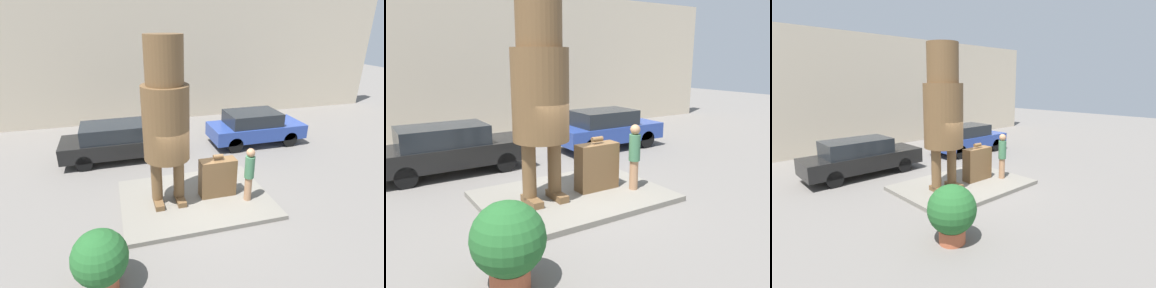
% 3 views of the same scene
% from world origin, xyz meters
% --- Properties ---
extents(ground_plane, '(60.00, 60.00, 0.00)m').
position_xyz_m(ground_plane, '(0.00, 0.00, 0.00)').
color(ground_plane, slate).
extents(pedestal, '(4.60, 3.30, 0.14)m').
position_xyz_m(pedestal, '(0.00, 0.00, 0.07)').
color(pedestal, slate).
rests_on(pedestal, ground_plane).
extents(building_backdrop, '(28.00, 0.60, 6.44)m').
position_xyz_m(building_backdrop, '(0.00, 8.93, 3.22)').
color(building_backdrop, beige).
rests_on(building_backdrop, ground_plane).
extents(statue_figure, '(1.31, 1.31, 4.86)m').
position_xyz_m(statue_figure, '(-0.86, 0.01, 2.98)').
color(statue_figure, brown).
rests_on(statue_figure, pedestal).
extents(giant_suitcase, '(1.13, 0.43, 1.40)m').
position_xyz_m(giant_suitcase, '(0.71, -0.02, 0.75)').
color(giant_suitcase, brown).
rests_on(giant_suitcase, pedestal).
extents(tourist, '(0.29, 0.29, 1.72)m').
position_xyz_m(tourist, '(1.52, -0.54, 1.08)').
color(tourist, '#A87A56').
rests_on(tourist, pedestal).
extents(parked_car_black, '(4.67, 1.70, 1.51)m').
position_xyz_m(parked_car_black, '(-2.10, 3.85, 0.79)').
color(parked_car_black, black).
rests_on(parked_car_black, ground_plane).
extents(parked_car_blue, '(4.26, 1.77, 1.52)m').
position_xyz_m(parked_car_blue, '(3.94, 3.93, 0.81)').
color(parked_car_blue, '#284293').
rests_on(parked_car_blue, ground_plane).
extents(planter_pot, '(1.17, 1.17, 1.43)m').
position_xyz_m(planter_pot, '(-2.81, -2.70, 0.79)').
color(planter_pot, '#AD5638').
rests_on(planter_pot, ground_plane).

